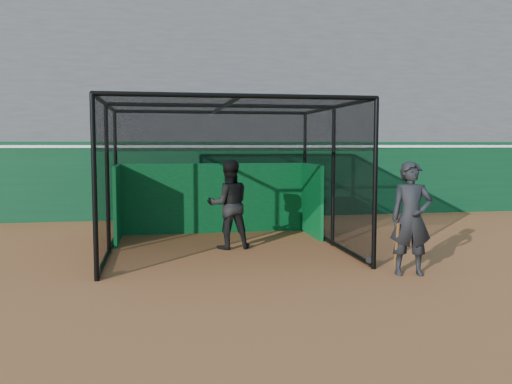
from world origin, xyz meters
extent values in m
plane|color=brown|center=(0.00, 0.00, 0.00)|extent=(120.00, 120.00, 0.00)
cube|color=#09341A|center=(0.00, 8.50, 1.25)|extent=(50.00, 0.45, 2.50)
cube|color=white|center=(0.00, 8.50, 2.35)|extent=(50.00, 0.50, 0.08)
cube|color=#4C4C4F|center=(0.00, 12.38, 3.88)|extent=(50.00, 7.85, 7.75)
cube|color=#4C4C4F|center=(0.00, 15.80, 8.35)|extent=(50.00, 0.30, 1.20)
cube|color=#085222|center=(0.58, 5.37, 0.95)|extent=(5.07, 0.10, 1.90)
cylinder|color=black|center=(-2.02, 0.66, 0.11)|extent=(0.08, 0.22, 0.22)
cylinder|color=black|center=(3.17, 0.66, 0.11)|extent=(0.08, 0.22, 0.22)
cylinder|color=black|center=(-2.02, 5.29, 0.11)|extent=(0.08, 0.22, 0.22)
cylinder|color=black|center=(3.17, 5.29, 0.11)|extent=(0.08, 0.22, 0.22)
imported|color=black|center=(0.68, 3.04, 1.03)|extent=(1.06, 0.86, 2.05)
imported|color=black|center=(3.65, -0.10, 1.05)|extent=(0.85, 0.64, 2.10)
cylinder|color=#593819|center=(3.40, -0.05, 0.55)|extent=(0.14, 0.34, 0.87)
camera|label=1|loc=(-0.93, -9.31, 2.41)|focal=38.00mm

